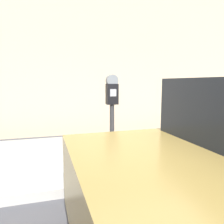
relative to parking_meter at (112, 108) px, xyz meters
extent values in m
plane|color=#47474C|center=(0.57, -1.16, -1.12)|extent=(60.00, 60.00, 0.00)
cube|color=#9E9B96|center=(0.57, 1.04, -1.06)|extent=(24.00, 2.80, 0.13)
cube|color=tan|center=(0.57, 3.27, 1.88)|extent=(24.00, 0.30, 6.01)
cylinder|color=#2D2D30|center=(0.00, 0.00, -0.47)|extent=(0.07, 0.07, 1.05)
cube|color=black|center=(0.00, 0.00, 0.20)|extent=(0.17, 0.11, 0.30)
cube|color=gray|center=(0.00, -0.06, 0.23)|extent=(0.09, 0.01, 0.11)
cylinder|color=slate|center=(0.00, 0.00, 0.40)|extent=(0.17, 0.09, 0.17)
cylinder|color=black|center=(0.07, -0.92, -0.80)|extent=(0.65, 0.23, 0.65)
camera|label=1|loc=(-0.91, -3.09, 0.38)|focal=35.00mm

